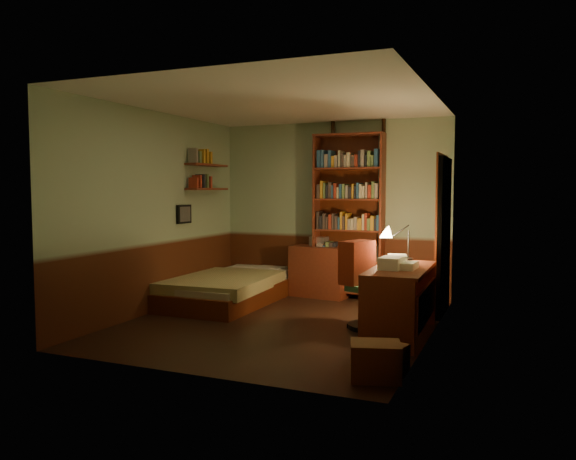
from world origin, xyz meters
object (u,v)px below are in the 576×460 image
at_px(desk, 400,302).
at_px(desk_lamp, 409,234).
at_px(dresser, 320,271).
at_px(cardboard_box_b, 386,357).
at_px(bookshelf, 349,216).
at_px(bed, 230,278).
at_px(office_chair, 371,287).
at_px(cardboard_box_a, 376,361).
at_px(mini_stereo, 319,241).

relative_size(desk, desk_lamp, 2.23).
height_order(dresser, cardboard_box_b, dresser).
distance_m(dresser, bookshelf, 0.92).
bearing_deg(bed, office_chair, -18.52).
relative_size(dresser, bookshelf, 0.35).
height_order(office_chair, cardboard_box_b, office_chair).
distance_m(bed, cardboard_box_b, 3.50).
height_order(dresser, office_chair, office_chair).
bearing_deg(cardboard_box_b, bookshelf, 112.25).
relative_size(bookshelf, office_chair, 2.50).
distance_m(cardboard_box_a, cardboard_box_b, 0.26).
relative_size(mini_stereo, desk_lamp, 0.39).
height_order(dresser, mini_stereo, mini_stereo).
height_order(desk_lamp, cardboard_box_b, desk_lamp).
bearing_deg(bed, dresser, 38.78).
bearing_deg(mini_stereo, desk, -43.72).
bearing_deg(bed, desk_lamp, -5.26).
relative_size(bookshelf, cardboard_box_a, 5.78).
bearing_deg(cardboard_box_b, cardboard_box_a, -96.62).
bearing_deg(cardboard_box_a, bed, 138.21).
height_order(mini_stereo, cardboard_box_a, mini_stereo).
xyz_separation_m(mini_stereo, office_chair, (1.24, -1.73, -0.34)).
bearing_deg(mini_stereo, cardboard_box_b, -54.81).
bearing_deg(desk, bookshelf, 120.15).
relative_size(bed, desk, 1.59).
distance_m(desk, desk_lamp, 0.99).
bearing_deg(cardboard_box_a, desk, 93.50).
height_order(bookshelf, desk_lamp, bookshelf).
relative_size(desk, cardboard_box_a, 3.39).
bearing_deg(office_chair, bookshelf, 136.00).
xyz_separation_m(dresser, desk_lamp, (1.50, -1.09, 0.69)).
bearing_deg(desk, mini_stereo, 128.90).
bearing_deg(desk, bed, 158.86).
height_order(bookshelf, desk, bookshelf).
relative_size(desk_lamp, office_chair, 0.66).
height_order(bed, dresser, dresser).
relative_size(mini_stereo, bookshelf, 0.10).
xyz_separation_m(desk, cardboard_box_a, (0.09, -1.47, -0.22)).
height_order(mini_stereo, office_chair, office_chair).
distance_m(office_chair, cardboard_box_a, 1.75).
bearing_deg(bookshelf, cardboard_box_b, -69.21).
xyz_separation_m(bookshelf, desk, (1.15, -1.88, -0.82)).
height_order(desk, office_chair, office_chair).
height_order(bed, desk, desk).
bearing_deg(dresser, desk, -41.49).
xyz_separation_m(bed, desk, (2.62, -0.95, 0.04)).
bearing_deg(cardboard_box_a, cardboard_box_b, 83.38).
bearing_deg(office_chair, cardboard_box_b, -49.01).
xyz_separation_m(desk_lamp, office_chair, (-0.32, -0.51, -0.59)).
relative_size(mini_stereo, office_chair, 0.26).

